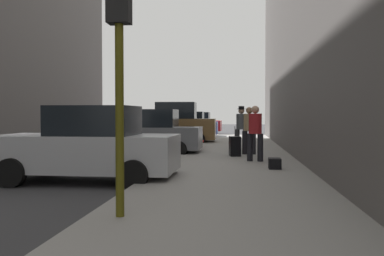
% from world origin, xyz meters
% --- Properties ---
extents(ground_plane, '(120.00, 120.00, 0.00)m').
position_xyz_m(ground_plane, '(0.00, 0.00, 0.00)').
color(ground_plane, '#38383A').
extents(sidewalk, '(4.00, 40.00, 0.15)m').
position_xyz_m(sidewalk, '(6.00, 0.00, 0.07)').
color(sidewalk, gray).
rests_on(sidewalk, ground_plane).
extents(parked_silver_sedan, '(4.22, 2.10, 1.79)m').
position_xyz_m(parked_silver_sedan, '(2.65, -1.31, 0.85)').
color(parked_silver_sedan, '#B7BABF').
rests_on(parked_silver_sedan, ground_plane).
extents(parked_gray_coupe, '(4.20, 2.06, 1.79)m').
position_xyz_m(parked_gray_coupe, '(2.65, 5.24, 0.85)').
color(parked_gray_coupe, slate).
rests_on(parked_gray_coupe, ground_plane).
extents(parked_bronze_suv, '(4.64, 2.14, 2.25)m').
position_xyz_m(parked_bronze_suv, '(2.65, 11.75, 1.03)').
color(parked_bronze_suv, brown).
rests_on(parked_bronze_suv, ground_plane).
extents(parked_blue_sedan, '(4.20, 2.07, 1.79)m').
position_xyz_m(parked_blue_sedan, '(2.65, 17.75, 0.85)').
color(parked_blue_sedan, navy).
rests_on(parked_blue_sedan, ground_plane).
extents(parked_red_hatchback, '(4.24, 2.14, 1.79)m').
position_xyz_m(parked_red_hatchback, '(2.65, 23.75, 0.85)').
color(parked_red_hatchback, '#B2191E').
rests_on(parked_red_hatchback, ground_plane).
extents(fire_hydrant, '(0.42, 0.22, 0.70)m').
position_xyz_m(fire_hydrant, '(4.45, 7.15, 0.50)').
color(fire_hydrant, red).
rests_on(fire_hydrant, sidewalk).
extents(traffic_light, '(0.32, 0.32, 3.60)m').
position_xyz_m(traffic_light, '(4.50, -5.15, 2.76)').
color(traffic_light, '#514C0F').
rests_on(traffic_light, sidewalk).
extents(pedestrian_in_tan_coat, '(0.52, 0.44, 1.71)m').
position_xyz_m(pedestrian_in_tan_coat, '(6.52, 4.59, 1.10)').
color(pedestrian_in_tan_coat, black).
rests_on(pedestrian_in_tan_coat, sidewalk).
extents(pedestrian_in_red_jacket, '(0.52, 0.47, 1.71)m').
position_xyz_m(pedestrian_in_red_jacket, '(6.66, 2.28, 1.10)').
color(pedestrian_in_red_jacket, black).
rests_on(pedestrian_in_red_jacket, sidewalk).
extents(pedestrian_with_beanie, '(0.53, 0.49, 1.78)m').
position_xyz_m(pedestrian_with_beanie, '(6.25, 6.20, 1.14)').
color(pedestrian_with_beanie, '#333338').
rests_on(pedestrian_with_beanie, sidewalk).
extents(rolling_suitcase, '(0.44, 0.61, 1.04)m').
position_xyz_m(rolling_suitcase, '(6.02, 3.92, 0.49)').
color(rolling_suitcase, black).
rests_on(rolling_suitcase, sidewalk).
extents(duffel_bag, '(0.32, 0.44, 0.28)m').
position_xyz_m(duffel_bag, '(7.11, 0.48, 0.29)').
color(duffel_bag, black).
rests_on(duffel_bag, sidewalk).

